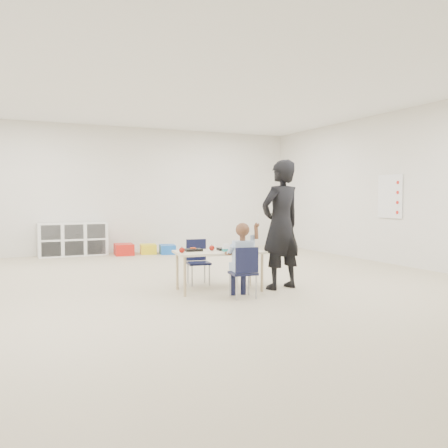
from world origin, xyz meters
name	(u,v)px	position (x,y,z in m)	size (l,w,h in m)	color
room	(202,185)	(0.00, 0.00, 1.40)	(9.00, 9.02, 2.80)	#C4B697
table	(219,270)	(0.08, -0.40, 0.27)	(1.21, 0.71, 0.53)	beige
chair_near	(243,272)	(0.16, -0.93, 0.32)	(0.31, 0.29, 0.63)	#111433
chair_far	(198,262)	(-0.01, 0.12, 0.32)	(0.31, 0.29, 0.63)	#111433
child	(243,257)	(0.16, -0.93, 0.50)	(0.42, 0.42, 1.00)	#AEC1EC
lunch_tray_near	(226,249)	(0.20, -0.34, 0.54)	(0.22, 0.16, 0.03)	black
lunch_tray_far	(193,250)	(-0.24, -0.28, 0.54)	(0.22, 0.16, 0.03)	black
milk_carton	(226,248)	(0.10, -0.55, 0.58)	(0.07, 0.07, 0.10)	white
bread_roll	(238,248)	(0.31, -0.51, 0.56)	(0.09, 0.09, 0.07)	#D9AC59
apple_near	(212,248)	(0.00, -0.33, 0.56)	(0.07, 0.07, 0.07)	maroon
apple_far	(182,250)	(-0.44, -0.41, 0.56)	(0.07, 0.07, 0.07)	maroon
cubby_shelf	(73,239)	(-1.20, 4.28, 0.35)	(1.40, 0.40, 0.70)	white
rules_poster	(390,196)	(3.98, 0.60, 1.25)	(0.02, 0.60, 0.80)	white
adult	(281,225)	(0.89, -0.62, 0.87)	(0.63, 0.41, 1.73)	black
bin_red	(124,249)	(-0.19, 3.98, 0.12)	(0.38, 0.49, 0.24)	red
bin_yellow	(148,249)	(0.34, 3.98, 0.10)	(0.33, 0.43, 0.21)	yellow
bin_blue	(167,249)	(0.71, 3.78, 0.10)	(0.32, 0.41, 0.20)	blue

